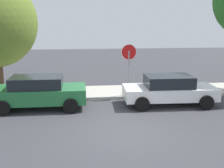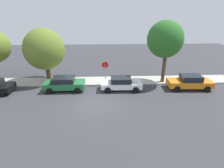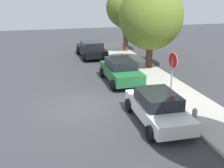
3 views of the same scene
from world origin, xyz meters
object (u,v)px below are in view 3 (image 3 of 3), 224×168
(stop_sign, at_px, (172,69))
(parked_car_green, at_px, (121,70))
(parked_car_white, at_px, (158,107))
(street_tree_near_corner, at_px, (151,17))
(street_tree_mid_block, at_px, (129,8))
(parked_car_black, at_px, (92,49))
(fire_hydrant, at_px, (194,116))

(stop_sign, relative_size, parked_car_green, 0.66)
(parked_car_white, xyz_separation_m, street_tree_near_corner, (-8.44, 3.05, 3.00))
(street_tree_near_corner, bearing_deg, parked_car_green, -49.06)
(street_tree_mid_block, bearing_deg, parked_car_green, -20.95)
(stop_sign, bearing_deg, parked_car_green, -162.79)
(parked_car_black, distance_m, fire_hydrant, 13.82)
(stop_sign, xyz_separation_m, parked_car_green, (-4.24, -1.31, -1.11))
(stop_sign, height_order, parked_car_white, stop_sign)
(parked_car_white, relative_size, street_tree_near_corner, 0.70)
(street_tree_near_corner, height_order, fire_hydrant, street_tree_near_corner)
(parked_car_white, distance_m, fire_hydrant, 1.63)
(parked_car_white, height_order, parked_car_green, parked_car_green)
(parked_car_green, xyz_separation_m, street_tree_mid_block, (-8.45, 3.23, 3.25))
(parked_car_green, distance_m, street_tree_mid_block, 9.61)
(street_tree_near_corner, bearing_deg, parked_car_white, -19.88)
(parked_car_white, xyz_separation_m, fire_hydrant, (0.52, 1.51, -0.35))
(stop_sign, distance_m, street_tree_mid_block, 13.01)
(stop_sign, relative_size, fire_hydrant, 3.78)
(stop_sign, relative_size, parked_car_white, 0.64)
(stop_sign, xyz_separation_m, street_tree_near_corner, (-6.79, 1.62, 1.86))
(street_tree_mid_block, relative_size, fire_hydrant, 8.27)
(parked_car_white, height_order, street_tree_near_corner, street_tree_near_corner)
(fire_hydrant, bearing_deg, stop_sign, -177.92)
(parked_car_white, xyz_separation_m, parked_car_green, (-5.89, 0.12, 0.04))
(parked_car_black, relative_size, fire_hydrant, 6.10)
(street_tree_near_corner, xyz_separation_m, street_tree_mid_block, (-5.90, 0.30, 0.29))
(parked_car_black, bearing_deg, street_tree_near_corner, 35.37)
(stop_sign, distance_m, fire_hydrant, 2.64)
(stop_sign, height_order, parked_car_black, stop_sign)
(parked_car_green, relative_size, parked_car_black, 0.94)
(street_tree_mid_block, xyz_separation_m, fire_hydrant, (14.85, -1.84, -3.65))
(street_tree_near_corner, bearing_deg, stop_sign, -13.44)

